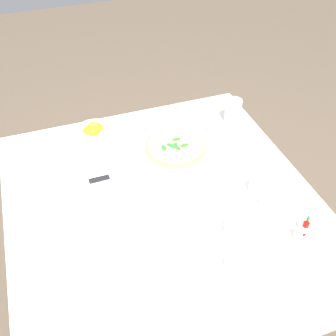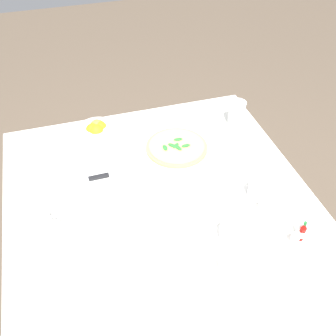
{
  "view_description": "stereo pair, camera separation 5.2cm",
  "coord_description": "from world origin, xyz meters",
  "px_view_note": "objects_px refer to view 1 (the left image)",
  "views": [
    {
      "loc": [
        0.3,
        0.94,
        1.77
      ],
      "look_at": [
        -0.07,
        -0.1,
        0.76
      ],
      "focal_mm": 42.7,
      "sensor_mm": 36.0,
      "label": 1
    },
    {
      "loc": [
        0.25,
        0.96,
        1.77
      ],
      "look_at": [
        -0.07,
        -0.1,
        0.76
      ],
      "focal_mm": 42.7,
      "sensor_mm": 36.0,
      "label": 2
    }
  ],
  "objects_px": {
    "citrus_bowl": "(94,133)",
    "hot_sauce_bottle": "(305,227)",
    "pizza": "(175,147)",
    "pepper_shaker": "(310,224)",
    "menu_card": "(239,270)",
    "coffee_cup_near_right": "(260,189)",
    "dinner_knife": "(85,183)",
    "napkin_folded": "(87,185)",
    "salt_shaker": "(299,234)",
    "water_glass_far_left": "(233,113)",
    "pizza_plate": "(175,149)",
    "coffee_cup_center_back": "(42,228)",
    "coffee_cup_left_edge": "(236,232)"
  },
  "relations": [
    {
      "from": "coffee_cup_near_right",
      "to": "coffee_cup_center_back",
      "type": "xyz_separation_m",
      "value": [
        0.74,
        -0.08,
        -0.0
      ]
    },
    {
      "from": "water_glass_far_left",
      "to": "pepper_shaker",
      "type": "distance_m",
      "value": 0.62
    },
    {
      "from": "pizza",
      "to": "napkin_folded",
      "type": "height_order",
      "value": "pizza"
    },
    {
      "from": "coffee_cup_center_back",
      "to": "salt_shaker",
      "type": "relative_size",
      "value": 2.36
    },
    {
      "from": "pizza_plate",
      "to": "menu_card",
      "type": "distance_m",
      "value": 0.6
    },
    {
      "from": "pizza_plate",
      "to": "coffee_cup_left_edge",
      "type": "bearing_deg",
      "value": 93.9
    },
    {
      "from": "menu_card",
      "to": "pizza_plate",
      "type": "bearing_deg",
      "value": -34.93
    },
    {
      "from": "pizza",
      "to": "menu_card",
      "type": "distance_m",
      "value": 0.6
    },
    {
      "from": "napkin_folded",
      "to": "citrus_bowl",
      "type": "relative_size",
      "value": 1.51
    },
    {
      "from": "salt_shaker",
      "to": "pizza_plate",
      "type": "bearing_deg",
      "value": -67.91
    },
    {
      "from": "coffee_cup_center_back",
      "to": "water_glass_far_left",
      "type": "distance_m",
      "value": 0.91
    },
    {
      "from": "pizza",
      "to": "water_glass_far_left",
      "type": "height_order",
      "value": "water_glass_far_left"
    },
    {
      "from": "coffee_cup_left_edge",
      "to": "coffee_cup_near_right",
      "type": "bearing_deg",
      "value": -138.49
    },
    {
      "from": "water_glass_far_left",
      "to": "hot_sauce_bottle",
      "type": "distance_m",
      "value": 0.63
    },
    {
      "from": "coffee_cup_near_right",
      "to": "pizza_plate",
      "type": "bearing_deg",
      "value": -58.7
    },
    {
      "from": "pizza_plate",
      "to": "coffee_cup_near_right",
      "type": "distance_m",
      "value": 0.38
    },
    {
      "from": "pizza",
      "to": "coffee_cup_left_edge",
      "type": "bearing_deg",
      "value": 93.91
    },
    {
      "from": "coffee_cup_left_edge",
      "to": "napkin_folded",
      "type": "xyz_separation_m",
      "value": [
        0.4,
        -0.39,
        -0.02
      ]
    },
    {
      "from": "pizza",
      "to": "citrus_bowl",
      "type": "bearing_deg",
      "value": -34.16
    },
    {
      "from": "pizza",
      "to": "salt_shaker",
      "type": "distance_m",
      "value": 0.58
    },
    {
      "from": "napkin_folded",
      "to": "pepper_shaker",
      "type": "distance_m",
      "value": 0.78
    },
    {
      "from": "pizza",
      "to": "dinner_knife",
      "type": "xyz_separation_m",
      "value": [
        0.37,
        0.08,
        -0.0
      ]
    },
    {
      "from": "coffee_cup_center_back",
      "to": "pepper_shaker",
      "type": "relative_size",
      "value": 2.36
    },
    {
      "from": "pizza",
      "to": "coffee_cup_near_right",
      "type": "height_order",
      "value": "coffee_cup_near_right"
    },
    {
      "from": "coffee_cup_near_right",
      "to": "napkin_folded",
      "type": "height_order",
      "value": "coffee_cup_near_right"
    },
    {
      "from": "water_glass_far_left",
      "to": "salt_shaker",
      "type": "bearing_deg",
      "value": 82.69
    },
    {
      "from": "coffee_cup_center_back",
      "to": "water_glass_far_left",
      "type": "height_order",
      "value": "water_glass_far_left"
    },
    {
      "from": "dinner_knife",
      "to": "coffee_cup_near_right",
      "type": "bearing_deg",
      "value": 156.5
    },
    {
      "from": "napkin_folded",
      "to": "hot_sauce_bottle",
      "type": "xyz_separation_m",
      "value": [
        -0.62,
        0.44,
        0.02
      ]
    },
    {
      "from": "dinner_knife",
      "to": "hot_sauce_bottle",
      "type": "xyz_separation_m",
      "value": [
        -0.62,
        0.44,
        0.01
      ]
    },
    {
      "from": "coffee_cup_center_back",
      "to": "hot_sauce_bottle",
      "type": "height_order",
      "value": "hot_sauce_bottle"
    },
    {
      "from": "pizza_plate",
      "to": "pepper_shaker",
      "type": "height_order",
      "value": "pepper_shaker"
    },
    {
      "from": "dinner_knife",
      "to": "citrus_bowl",
      "type": "height_order",
      "value": "citrus_bowl"
    },
    {
      "from": "coffee_cup_near_right",
      "to": "pepper_shaker",
      "type": "bearing_deg",
      "value": 111.71
    },
    {
      "from": "water_glass_far_left",
      "to": "dinner_knife",
      "type": "xyz_separation_m",
      "value": [
        0.68,
        0.18,
        -0.03
      ]
    },
    {
      "from": "pizza",
      "to": "pepper_shaker",
      "type": "distance_m",
      "value": 0.59
    },
    {
      "from": "menu_card",
      "to": "coffee_cup_near_right",
      "type": "bearing_deg",
      "value": -71.55
    },
    {
      "from": "menu_card",
      "to": "salt_shaker",
      "type": "bearing_deg",
      "value": -108.86
    },
    {
      "from": "coffee_cup_left_edge",
      "to": "citrus_bowl",
      "type": "bearing_deg",
      "value": -64.44
    },
    {
      "from": "napkin_folded",
      "to": "menu_card",
      "type": "relative_size",
      "value": 2.91
    },
    {
      "from": "coffee_cup_center_back",
      "to": "citrus_bowl",
      "type": "relative_size",
      "value": 0.88
    },
    {
      "from": "pizza",
      "to": "coffee_cup_center_back",
      "type": "height_order",
      "value": "coffee_cup_center_back"
    },
    {
      "from": "salt_shaker",
      "to": "pepper_shaker",
      "type": "distance_m",
      "value": 0.06
    },
    {
      "from": "citrus_bowl",
      "to": "hot_sauce_bottle",
      "type": "bearing_deg",
      "value": 126.39
    },
    {
      "from": "salt_shaker",
      "to": "menu_card",
      "type": "relative_size",
      "value": 0.72
    },
    {
      "from": "water_glass_far_left",
      "to": "dinner_knife",
      "type": "relative_size",
      "value": 0.59
    },
    {
      "from": "pizza",
      "to": "pepper_shaker",
      "type": "relative_size",
      "value": 4.36
    },
    {
      "from": "coffee_cup_center_back",
      "to": "salt_shaker",
      "type": "height_order",
      "value": "coffee_cup_center_back"
    },
    {
      "from": "coffee_cup_near_right",
      "to": "citrus_bowl",
      "type": "height_order",
      "value": "same"
    },
    {
      "from": "pizza_plate",
      "to": "dinner_knife",
      "type": "height_order",
      "value": "dinner_knife"
    }
  ]
}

